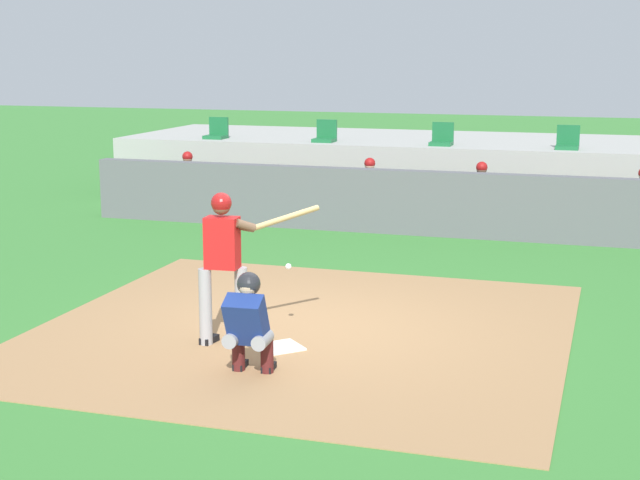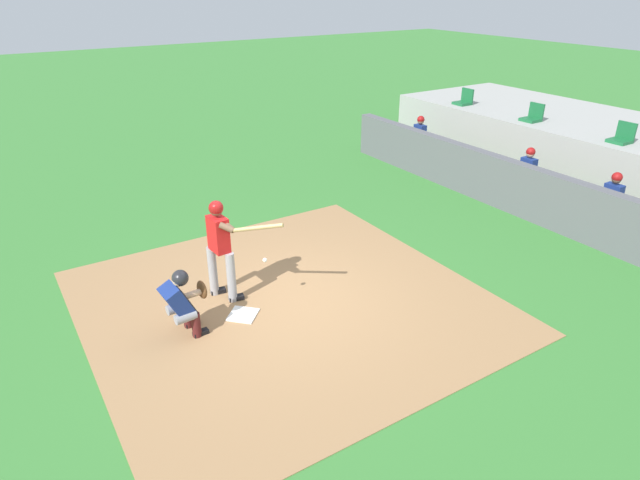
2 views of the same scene
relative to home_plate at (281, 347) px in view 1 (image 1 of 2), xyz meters
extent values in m
plane|color=#387A33|center=(0.00, 0.80, -0.02)|extent=(80.00, 80.00, 0.00)
cube|color=#9E754C|center=(0.00, 0.80, -0.02)|extent=(6.40, 6.40, 0.01)
cube|color=white|center=(0.00, 0.00, 0.00)|extent=(0.62, 0.62, 0.02)
cylinder|color=#99999E|center=(-0.89, -0.12, 0.44)|extent=(0.15, 0.15, 0.92)
cylinder|color=#99999E|center=(-0.51, 0.05, 0.44)|extent=(0.15, 0.15, 0.92)
cube|color=red|center=(-0.70, -0.04, 1.20)|extent=(0.40, 0.27, 0.60)
sphere|color=brown|center=(-0.70, -0.04, 1.63)|extent=(0.21, 0.21, 0.21)
sphere|color=maroon|center=(-0.70, -0.04, 1.66)|extent=(0.24, 0.24, 0.24)
cylinder|color=brown|center=(-0.63, 0.04, 1.41)|extent=(0.57, 0.19, 0.18)
cylinder|color=brown|center=(-0.43, 0.01, 1.41)|extent=(0.25, 0.25, 0.17)
cylinder|color=tan|center=(-0.06, 0.38, 1.45)|extent=(0.64, 0.64, 0.24)
cube|color=black|center=(-0.88, -0.06, 0.02)|extent=(0.16, 0.28, 0.09)
cube|color=black|center=(-0.50, 0.11, 0.02)|extent=(0.16, 0.28, 0.09)
cylinder|color=gray|center=(-0.17, -1.01, 0.40)|extent=(0.18, 0.33, 0.16)
cylinder|color=#4C1919|center=(-0.18, -0.86, 0.19)|extent=(0.14, 0.14, 0.42)
cube|color=black|center=(-0.18, -0.80, 0.02)|extent=(0.13, 0.25, 0.08)
cylinder|color=gray|center=(0.15, -0.99, 0.40)|extent=(0.18, 0.33, 0.16)
cylinder|color=#4C1919|center=(0.14, -0.84, 0.19)|extent=(0.14, 0.14, 0.42)
cube|color=black|center=(0.14, -0.78, 0.02)|extent=(0.13, 0.25, 0.08)
cube|color=navy|center=(-0.01, -1.05, 0.62)|extent=(0.43, 0.46, 0.57)
cube|color=#2D2D33|center=(-0.01, -0.93, 0.62)|extent=(0.40, 0.28, 0.45)
sphere|color=tan|center=(-0.01, -0.97, 0.96)|extent=(0.21, 0.21, 0.21)
sphere|color=#232328|center=(-0.01, -0.95, 0.98)|extent=(0.25, 0.25, 0.25)
cylinder|color=tan|center=(-0.06, -0.83, 0.62)|extent=(0.13, 0.46, 0.10)
ellipsoid|color=brown|center=(-0.11, -0.60, 0.62)|extent=(0.29, 0.14, 0.30)
sphere|color=white|center=(-0.08, 0.48, 0.84)|extent=(0.07, 0.07, 0.07)
cube|color=#59595E|center=(0.00, 7.30, 0.58)|extent=(13.00, 0.30, 1.20)
cube|color=olive|center=(0.00, 8.30, 0.20)|extent=(11.80, 0.44, 0.45)
cylinder|color=#939399|center=(-5.18, 8.05, 0.47)|extent=(0.15, 0.40, 0.15)
cylinder|color=#939399|center=(-5.18, 7.85, 0.20)|extent=(0.13, 0.13, 0.45)
cube|color=maroon|center=(-5.18, 7.80, 0.02)|extent=(0.11, 0.24, 0.08)
cylinder|color=#939399|center=(-4.92, 8.05, 0.47)|extent=(0.15, 0.40, 0.15)
cylinder|color=#939399|center=(-4.92, 7.85, 0.20)|extent=(0.13, 0.13, 0.45)
cube|color=maroon|center=(-4.92, 7.80, 0.02)|extent=(0.11, 0.24, 0.08)
cube|color=navy|center=(-5.05, 8.27, 0.74)|extent=(0.36, 0.22, 0.54)
sphere|color=#996B4C|center=(-5.05, 8.27, 1.13)|extent=(0.20, 0.20, 0.20)
sphere|color=maroon|center=(-5.05, 8.27, 1.17)|extent=(0.22, 0.22, 0.22)
cylinder|color=#996B4C|center=(-5.25, 8.13, 0.63)|extent=(0.09, 0.41, 0.22)
cylinder|color=#996B4C|center=(-4.85, 8.13, 0.63)|extent=(0.09, 0.41, 0.22)
cylinder|color=#939399|center=(-1.22, 8.05, 0.47)|extent=(0.15, 0.40, 0.15)
cylinder|color=#939399|center=(-1.22, 7.85, 0.20)|extent=(0.13, 0.13, 0.45)
cube|color=maroon|center=(-1.22, 7.80, 0.02)|extent=(0.11, 0.24, 0.08)
cylinder|color=#939399|center=(-0.96, 8.05, 0.47)|extent=(0.15, 0.40, 0.15)
cylinder|color=#939399|center=(-0.96, 7.85, 0.20)|extent=(0.13, 0.13, 0.45)
cube|color=maroon|center=(-0.96, 7.80, 0.02)|extent=(0.11, 0.24, 0.08)
cube|color=navy|center=(-1.09, 8.27, 0.74)|extent=(0.36, 0.22, 0.54)
sphere|color=tan|center=(-1.09, 8.27, 1.13)|extent=(0.20, 0.20, 0.20)
sphere|color=maroon|center=(-1.09, 8.27, 1.17)|extent=(0.22, 0.22, 0.22)
cylinder|color=tan|center=(-1.29, 8.13, 0.63)|extent=(0.09, 0.41, 0.22)
cylinder|color=tan|center=(-0.89, 8.13, 0.63)|extent=(0.09, 0.41, 0.22)
cylinder|color=#939399|center=(0.99, 8.05, 0.47)|extent=(0.15, 0.40, 0.15)
cylinder|color=#939399|center=(0.99, 7.85, 0.20)|extent=(0.13, 0.13, 0.45)
cube|color=maroon|center=(0.99, 7.80, 0.02)|extent=(0.11, 0.24, 0.08)
cylinder|color=#939399|center=(1.25, 8.05, 0.47)|extent=(0.15, 0.40, 0.15)
cylinder|color=#939399|center=(1.25, 7.85, 0.20)|extent=(0.13, 0.13, 0.45)
cube|color=maroon|center=(1.25, 7.80, 0.02)|extent=(0.11, 0.24, 0.08)
cube|color=navy|center=(1.12, 8.27, 0.74)|extent=(0.36, 0.22, 0.54)
sphere|color=brown|center=(1.12, 8.27, 1.13)|extent=(0.20, 0.20, 0.20)
sphere|color=maroon|center=(1.12, 8.27, 1.17)|extent=(0.22, 0.22, 0.22)
cylinder|color=brown|center=(0.92, 8.13, 0.63)|extent=(0.09, 0.41, 0.22)
cylinder|color=brown|center=(1.32, 8.13, 0.63)|extent=(0.09, 0.41, 0.22)
cylinder|color=#939399|center=(3.95, 8.05, 0.47)|extent=(0.15, 0.40, 0.15)
cylinder|color=#939399|center=(3.95, 7.85, 0.20)|extent=(0.13, 0.13, 0.45)
cube|color=maroon|center=(3.95, 7.80, 0.02)|extent=(0.11, 0.24, 0.08)
cylinder|color=beige|center=(3.88, 8.13, 0.63)|extent=(0.09, 0.41, 0.22)
cube|color=#9E9E99|center=(0.00, 11.70, 0.68)|extent=(15.00, 4.40, 1.40)
cube|color=#196033|center=(-5.20, 10.10, 1.42)|extent=(0.46, 0.46, 0.08)
cube|color=#196033|center=(-5.20, 10.30, 1.66)|extent=(0.46, 0.06, 0.40)
cube|color=#196033|center=(-2.60, 10.10, 1.42)|extent=(0.46, 0.46, 0.08)
cube|color=#196033|center=(-2.60, 10.30, 1.66)|extent=(0.46, 0.06, 0.40)
cube|color=#196033|center=(0.00, 10.10, 1.42)|extent=(0.46, 0.46, 0.08)
cube|color=#196033|center=(0.00, 10.30, 1.66)|extent=(0.46, 0.06, 0.40)
cube|color=#196033|center=(2.60, 10.10, 1.42)|extent=(0.46, 0.46, 0.08)
cube|color=#196033|center=(2.60, 10.30, 1.66)|extent=(0.46, 0.06, 0.40)
camera|label=1|loc=(3.58, -9.91, 3.38)|focal=53.33mm
camera|label=2|loc=(7.02, -2.95, 5.00)|focal=30.56mm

